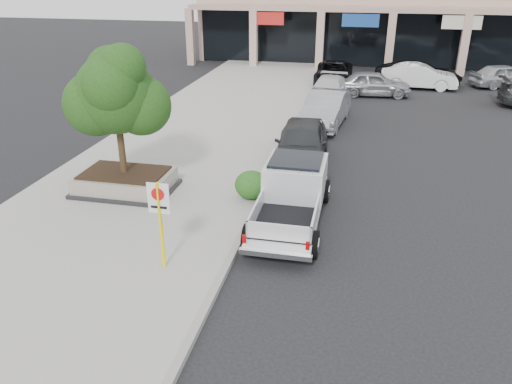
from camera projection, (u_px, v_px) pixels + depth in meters
ground at (290, 264)px, 12.93m from camera, size 120.00×120.00×0.00m
sidewalk at (173, 164)px, 19.32m from camera, size 8.00×52.00×0.15m
curb at (273, 172)px, 18.55m from camera, size 0.20×52.00×0.15m
planter at (125, 181)px, 16.71m from camera, size 3.20×2.20×0.68m
planter_tree at (121, 94)px, 15.61m from camera, size 2.90×2.55×4.00m
no_parking_sign at (160, 214)px, 11.94m from camera, size 0.55×0.09×2.30m
hedge at (252, 185)px, 16.09m from camera, size 1.10×0.99×0.93m
pickup_truck at (291, 197)px, 14.68m from camera, size 2.03×5.43×1.71m
curb_car_a at (302, 143)px, 19.29m from camera, size 2.21×4.96×1.66m
curb_car_b at (326, 109)px, 24.04m from camera, size 2.23×5.05×1.61m
curb_car_c at (328, 90)px, 28.38m from camera, size 2.22×4.76×1.34m
curb_car_d at (334, 73)px, 32.63m from camera, size 2.52×5.22×1.43m
lot_car_a at (374, 84)px, 29.57m from camera, size 4.42×2.06×1.47m
lot_car_b at (419, 76)px, 31.40m from camera, size 4.72×1.82×1.54m
lot_car_d at (419, 73)px, 32.35m from camera, size 5.86×3.87×1.50m
lot_car_e at (504, 76)px, 31.73m from camera, size 4.61×3.23×1.46m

